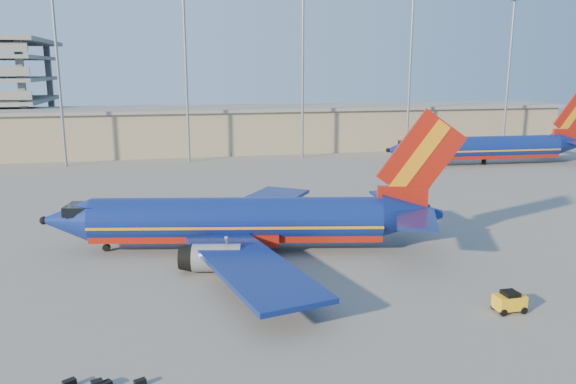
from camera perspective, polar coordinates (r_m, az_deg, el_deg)
ground at (r=53.85m, az=-2.49°, el=-4.57°), size 220.00×220.00×0.00m
terminal_building at (r=110.94m, az=-2.53°, el=6.54°), size 122.00×16.00×8.50m
light_mast_row at (r=97.73m, az=-4.35°, el=13.49°), size 101.60×1.60×28.65m
aircraft_main at (r=49.32m, az=-4.18°, el=-2.98°), size 36.49×34.78×12.47m
aircraft_second at (r=99.39m, az=19.85°, el=4.27°), size 36.87×14.34×12.48m
baggage_tug at (r=40.41m, az=21.59°, el=-10.28°), size 2.01×1.23×1.43m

